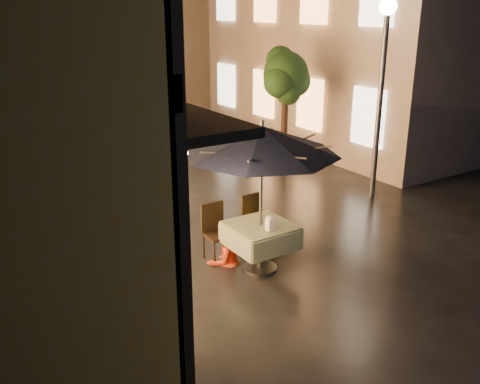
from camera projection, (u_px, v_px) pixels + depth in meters
ground at (332, 263)px, 8.90m from camera, size 90.00×90.00×0.00m
east_building_near at (377, 28)px, 16.77m from camera, size 7.30×9.30×6.80m
east_building_far at (200, 15)px, 25.81m from camera, size 7.30×10.30×7.30m
street_tree at (286, 77)px, 12.91m from camera, size 1.43×1.20×3.15m
streetlamp_near at (383, 64)px, 11.06m from camera, size 0.36×0.36×4.23m
streetlamp_far at (148, 37)px, 20.58m from camera, size 0.36×0.36×4.23m
cafe_table at (260, 236)px, 8.53m from camera, size 0.99×0.99×0.78m
patio_umbrella at (262, 140)px, 8.01m from camera, size 2.42×2.42×2.46m
cafe_chair_left at (215, 229)px, 8.92m from camera, size 0.42×0.42×0.97m
cafe_chair_right at (255, 219)px, 9.33m from camera, size 0.42×0.42×0.97m
table_lantern at (270, 221)px, 8.22m from camera, size 0.16×0.16×0.25m
person_orange at (224, 224)px, 8.71m from camera, size 0.73×0.60×1.39m
person_yellow at (262, 213)px, 9.13m from camera, size 0.93×0.56×1.40m
bicycle_0 at (123, 199)px, 10.41m from camera, size 1.98×1.22×0.98m
bicycle_1 at (88, 183)px, 11.17m from camera, size 1.89×1.14×1.10m
bicycle_2 at (61, 177)px, 11.85m from camera, size 1.87×0.94×0.94m
bicycle_3 at (56, 169)px, 12.43m from camera, size 1.64×0.88×0.95m
bicycle_4 at (51, 156)px, 13.42m from camera, size 1.93×0.99×0.96m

